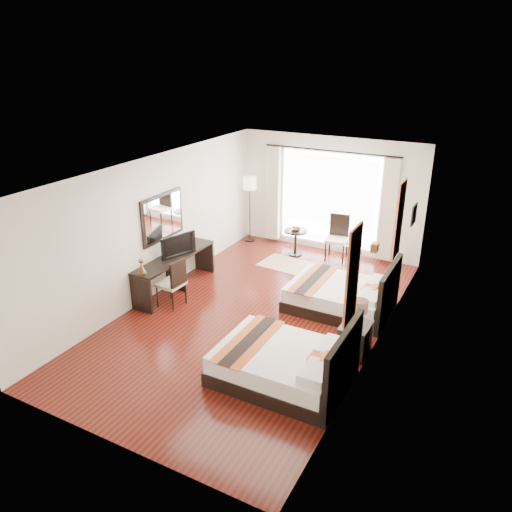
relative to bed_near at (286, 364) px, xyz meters
The scene contains 29 objects.
floor 2.04m from the bed_near, 130.93° to the left, with size 4.50×7.50×0.01m, color #360D09.
ceiling 3.22m from the bed_near, 130.93° to the left, with size 4.50×7.50×0.02m, color white.
wall_headboard 2.10m from the bed_near, 58.88° to the left, with size 0.01×7.50×2.80m, color silver.
wall_desk 4.04m from the bed_near, 156.84° to the left, with size 0.01×7.50×2.80m, color silver.
wall_window 5.55m from the bed_near, 104.09° to the left, with size 4.50×0.01×2.80m, color silver.
wall_entry 2.81m from the bed_near, 120.82° to the right, with size 4.50×0.01×2.80m, color silver.
window_glass 5.51m from the bed_near, 104.13° to the left, with size 2.40×0.02×2.20m, color white.
sheer_curtain 5.46m from the bed_near, 104.29° to the left, with size 2.30×0.02×2.10m, color white.
drape_left 5.94m from the bed_near, 118.27° to the left, with size 0.35×0.14×2.35m, color #C3B697.
drape_right 5.25m from the bed_near, 88.59° to the left, with size 0.35×0.14×2.35m, color #C3B697.
art_panel_near 1.89m from the bed_near, ahead, with size 0.03×0.50×1.35m, color maroon.
art_panel_far 3.18m from the bed_near, 70.42° to the left, with size 0.03×0.50×1.35m, color maroon.
wall_sconce 2.20m from the bed_near, 53.97° to the left, with size 0.10×0.14×0.14m, color #443318.
mirror_frame 4.14m from the bed_near, 154.08° to the left, with size 0.04×1.25×0.95m, color black.
mirror_glass 4.12m from the bed_near, 153.92° to the left, with size 0.01×1.12×0.82m, color white.
bed_near is the anchor object (origin of this frame).
bed_far 2.55m from the bed_near, 89.46° to the left, with size 1.91×1.49×1.07m.
nightstand 1.38m from the bed_near, 59.97° to the left, with size 0.45×0.56×0.53m, color black.
table_lamp 1.56m from the bed_near, 62.12° to the left, with size 0.27×0.27×0.42m.
vase 1.29m from the bed_near, 56.85° to the left, with size 0.11×0.11×0.12m, color black.
console_desk 3.74m from the bed_near, 152.54° to the left, with size 0.50×2.20×0.76m, color black.
television 3.81m from the bed_near, 151.50° to the left, with size 0.80×0.11×0.46m, color black.
bronze_figurine 3.44m from the bed_near, 167.71° to the left, with size 0.18×0.18×0.27m, color #443318, non-canonical shape.
desk_chair 3.16m from the bed_near, 159.16° to the left, with size 0.48×0.48×0.99m.
floor_lamp 6.07m from the bed_near, 123.90° to the left, with size 0.34×0.34×1.68m.
side_table 4.99m from the bed_near, 112.22° to the left, with size 0.55×0.55×0.63m, color black.
fruit_bowl 4.97m from the bed_near, 112.31° to the left, with size 0.24×0.24×0.06m, color #412617.
window_chair 4.92m from the bed_near, 100.77° to the left, with size 0.55×0.55×1.07m.
jute_rug 4.35m from the bed_near, 114.36° to the left, with size 1.23×0.84×0.01m, color tan.
Camera 1 is at (3.87, -7.27, 4.69)m, focal length 35.00 mm.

